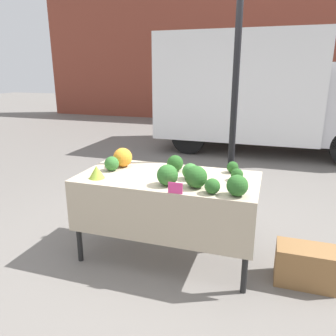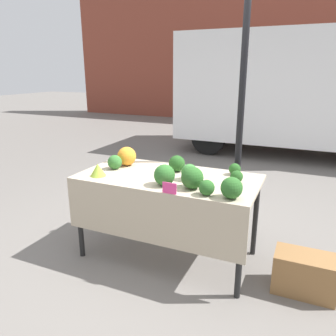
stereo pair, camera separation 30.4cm
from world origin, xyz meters
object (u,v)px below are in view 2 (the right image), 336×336
(price_sign, at_px, (169,188))
(produce_crate, at_px, (304,274))
(parked_truck, at_px, (286,91))
(orange_cauliflower, at_px, (127,156))

(price_sign, xyz_separation_m, produce_crate, (1.07, 0.34, -0.71))
(parked_truck, relative_size, orange_cauliflower, 24.48)
(orange_cauliflower, bearing_deg, parked_truck, 77.14)
(price_sign, bearing_deg, orange_cauliflower, 142.08)
(parked_truck, bearing_deg, price_sign, -94.02)
(parked_truck, xyz_separation_m, produce_crate, (0.69, -5.13, -1.18))
(price_sign, relative_size, produce_crate, 0.25)
(price_sign, bearing_deg, produce_crate, 17.66)
(orange_cauliflower, height_order, price_sign, orange_cauliflower)
(parked_truck, height_order, orange_cauliflower, parked_truck)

